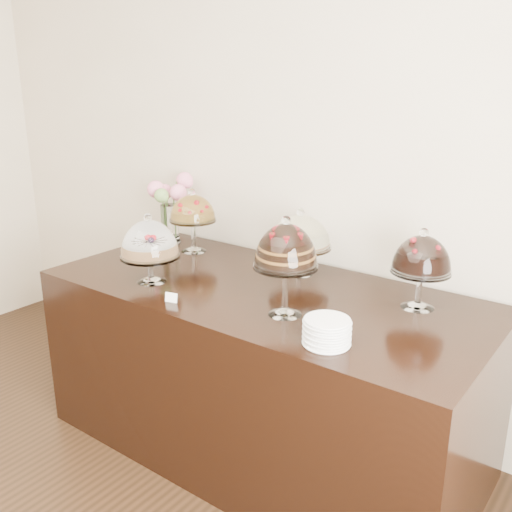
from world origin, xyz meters
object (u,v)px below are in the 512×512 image
Objects in this scene: cake_stand_fruit_tart at (193,211)px; flower_vase at (170,202)px; cake_stand_cheesecake at (300,234)px; display_counter at (262,370)px; cake_stand_dark_choco at (422,258)px; cake_stand_sugar_sponge at (149,242)px; plate_stack at (327,332)px; cake_stand_choco_layer at (286,250)px.

flower_vase reaches higher than cake_stand_fruit_tart.
cake_stand_cheesecake is 0.94× the size of cake_stand_fruit_tart.
cake_stand_dark_choco reaches higher than display_counter.
cake_stand_sugar_sponge is 1.92× the size of plate_stack.
cake_stand_cheesecake is 0.72m from cake_stand_fruit_tart.
display_counter is at bearing -161.87° from cake_stand_dark_choco.
flower_vase reaches higher than cake_stand_dark_choco.
cake_stand_dark_choco is (0.67, -0.06, 0.02)m from cake_stand_cheesecake.
flower_vase is 2.30× the size of plate_stack.
cake_stand_fruit_tart is at bearing 154.59° from cake_stand_choco_layer.
cake_stand_sugar_sponge is at bearing -153.69° from display_counter.
flower_vase is (-1.21, 0.53, -0.04)m from cake_stand_choco_layer.
cake_stand_cheesecake is (0.54, 0.54, 0.01)m from cake_stand_sugar_sponge.
cake_stand_sugar_sponge is at bearing -70.79° from cake_stand_fruit_tart.
cake_stand_sugar_sponge is 1.30m from cake_stand_dark_choco.
cake_stand_choco_layer is 1.18× the size of cake_stand_fruit_tart.
display_counter is 4.98× the size of cake_stand_choco_layer.
display_counter is 1.01m from cake_stand_fruit_tart.
cake_stand_sugar_sponge is 0.80× the size of cake_stand_choco_layer.
cake_stand_cheesecake is at bearing 84.36° from display_counter.
cake_stand_cheesecake is 0.95× the size of cake_stand_dark_choco.
cake_stand_cheesecake reaches higher than plate_stack.
cake_stand_sugar_sponge is 0.84× the size of flower_vase.
cake_stand_choco_layer is at bearing -36.23° from display_counter.
cake_stand_cheesecake is 1.91× the size of plate_stack.
plate_stack is at bearing -31.41° from display_counter.
cake_stand_fruit_tart is (-0.71, -0.03, 0.03)m from cake_stand_cheesecake.
display_counter is 6.24× the size of cake_stand_sugar_sponge.
cake_stand_choco_layer is 0.54m from cake_stand_cheesecake.
flower_vase is at bearing 177.48° from cake_stand_cheesecake.
cake_stand_sugar_sponge is at bearing -134.70° from cake_stand_cheesecake.
plate_stack is at bearing -24.17° from flower_vase.
cake_stand_choco_layer is at bearing -136.04° from cake_stand_dark_choco.
cake_stand_cheesecake is 0.98m from flower_vase.
cake_stand_fruit_tart is at bearing -177.36° from cake_stand_cheesecake.
display_counter is 5.89× the size of cake_stand_fruit_tart.
cake_stand_fruit_tart is at bearing 109.21° from cake_stand_sugar_sponge.
cake_stand_dark_choco is at bearing -5.37° from cake_stand_cheesecake.
cake_stand_fruit_tart reaches higher than plate_stack.
display_counter is 0.82m from plate_stack.
flower_vase is (-0.26, 0.08, 0.01)m from cake_stand_fruit_tart.
cake_stand_choco_layer is 0.61m from cake_stand_dark_choco.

